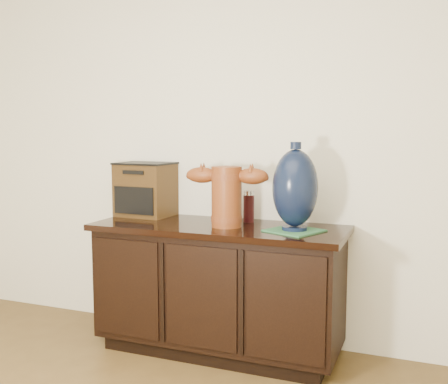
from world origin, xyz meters
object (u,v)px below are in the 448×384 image
at_px(tv_radio, 146,189).
at_px(lamp_base, 295,188).
at_px(spray_can, 249,207).
at_px(sideboard, 219,287).
at_px(terracotta_vessel, 227,193).

xyz_separation_m(tv_radio, lamp_base, (1.01, -0.17, 0.06)).
xyz_separation_m(lamp_base, spray_can, (-0.32, 0.19, -0.14)).
xyz_separation_m(sideboard, spray_can, (0.13, 0.16, 0.46)).
bearing_deg(terracotta_vessel, sideboard, 148.21).
relative_size(sideboard, spray_can, 7.77).
bearing_deg(spray_can, terracotta_vessel, -109.34).
bearing_deg(terracotta_vessel, tv_radio, 158.71).
bearing_deg(lamp_base, terracotta_vessel, -179.31).
xyz_separation_m(terracotta_vessel, tv_radio, (-0.62, 0.18, -0.02)).
distance_m(terracotta_vessel, lamp_base, 0.39).
xyz_separation_m(terracotta_vessel, spray_can, (0.07, 0.19, -0.10)).
height_order(sideboard, tv_radio, tv_radio).
bearing_deg(tv_radio, terracotta_vessel, -12.45).
height_order(terracotta_vessel, tv_radio, same).
bearing_deg(terracotta_vessel, spray_can, 65.17).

